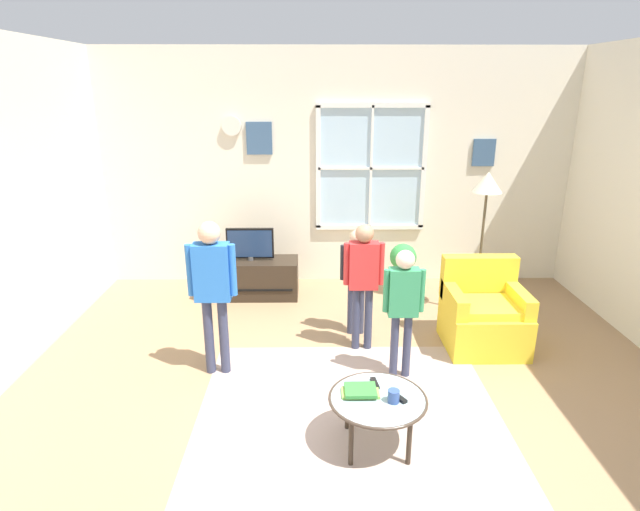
% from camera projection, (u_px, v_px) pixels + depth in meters
% --- Properties ---
extents(ground_plane, '(6.59, 6.58, 0.02)m').
position_uv_depth(ground_plane, '(351.00, 410.00, 4.26)').
color(ground_plane, '#9E7A56').
extents(back_wall, '(5.99, 0.17, 2.98)m').
position_uv_depth(back_wall, '(338.00, 169.00, 6.68)').
color(back_wall, silver).
rests_on(back_wall, ground_plane).
extents(area_rug, '(2.44, 2.30, 0.01)m').
position_uv_depth(area_rug, '(349.00, 416.00, 4.15)').
color(area_rug, tan).
rests_on(area_rug, ground_plane).
extents(tv_stand, '(1.15, 0.46, 0.48)m').
position_uv_depth(tv_stand, '(252.00, 278.00, 6.45)').
color(tv_stand, '#2D2319').
rests_on(tv_stand, ground_plane).
extents(television, '(0.58, 0.08, 0.40)m').
position_uv_depth(television, '(250.00, 244.00, 6.31)').
color(television, '#4C4C4C').
rests_on(television, tv_stand).
extents(armchair, '(0.76, 0.74, 0.87)m').
position_uv_depth(armchair, '(483.00, 315.00, 5.21)').
color(armchair, yellow).
rests_on(armchair, ground_plane).
extents(coffee_table, '(0.71, 0.71, 0.41)m').
position_uv_depth(coffee_table, '(378.00, 401.00, 3.71)').
color(coffee_table, '#99B2B7').
rests_on(coffee_table, ground_plane).
extents(book_stack, '(0.27, 0.19, 0.05)m').
position_uv_depth(book_stack, '(360.00, 391.00, 3.74)').
color(book_stack, '#93C24D').
rests_on(book_stack, coffee_table).
extents(cup, '(0.08, 0.08, 0.09)m').
position_uv_depth(cup, '(394.00, 396.00, 3.64)').
color(cup, '#334C8C').
rests_on(cup, coffee_table).
extents(remote_near_books, '(0.06, 0.14, 0.02)m').
position_uv_depth(remote_near_books, '(375.00, 383.00, 3.86)').
color(remote_near_books, black).
rests_on(remote_near_books, coffee_table).
extents(remote_near_cup, '(0.11, 0.14, 0.02)m').
position_uv_depth(remote_near_cup, '(399.00, 397.00, 3.68)').
color(remote_near_cup, black).
rests_on(remote_near_cup, coffee_table).
extents(person_green_shirt, '(0.36, 0.16, 1.20)m').
position_uv_depth(person_green_shirt, '(403.00, 300.00, 4.51)').
color(person_green_shirt, '#333851').
rests_on(person_green_shirt, ground_plane).
extents(person_blue_shirt, '(0.43, 0.20, 1.44)m').
position_uv_depth(person_blue_shirt, '(213.00, 281.00, 4.52)').
color(person_blue_shirt, '#333851').
rests_on(person_blue_shirt, ground_plane).
extents(person_black_shirt, '(0.35, 0.16, 1.15)m').
position_uv_depth(person_black_shirt, '(357.00, 270.00, 5.33)').
color(person_black_shirt, '#333851').
rests_on(person_black_shirt, ground_plane).
extents(person_red_shirt, '(0.39, 0.18, 1.29)m').
position_uv_depth(person_red_shirt, '(363.00, 273.00, 4.98)').
color(person_red_shirt, '#333851').
rests_on(person_red_shirt, ground_plane).
extents(potted_plant_by_window, '(0.33, 0.33, 0.66)m').
position_uv_depth(potted_plant_by_window, '(403.00, 265.00, 6.48)').
color(potted_plant_by_window, '#9E6B4C').
rests_on(potted_plant_by_window, ground_plane).
extents(floor_lamp, '(0.32, 0.32, 1.64)m').
position_uv_depth(floor_lamp, '(486.00, 197.00, 5.62)').
color(floor_lamp, black).
rests_on(floor_lamp, ground_plane).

